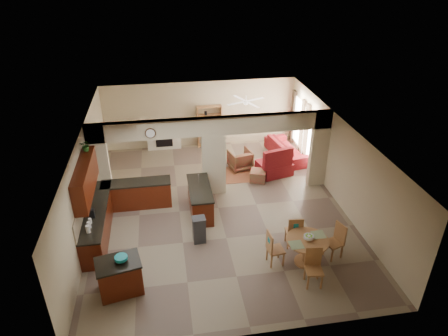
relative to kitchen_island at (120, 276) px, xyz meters
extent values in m
plane|color=#796A53|center=(2.91, 3.20, -0.46)|extent=(10.00, 10.00, 0.00)
plane|color=white|center=(2.91, 3.20, 2.34)|extent=(10.00, 10.00, 0.00)
plane|color=tan|center=(2.91, 8.20, 0.94)|extent=(8.00, 0.00, 8.00)
plane|color=tan|center=(2.91, -1.80, 0.94)|extent=(8.00, 0.00, 8.00)
plane|color=tan|center=(-1.09, 3.20, 0.94)|extent=(0.00, 10.00, 10.00)
plane|color=tan|center=(6.91, 3.20, 0.94)|extent=(0.00, 10.00, 10.00)
cube|color=tan|center=(-0.79, 4.20, 0.94)|extent=(0.60, 0.25, 2.80)
cube|color=tan|center=(2.91, 4.20, 0.64)|extent=(0.80, 0.25, 2.20)
cube|color=tan|center=(6.61, 4.20, 0.94)|extent=(0.60, 0.25, 2.80)
cube|color=tan|center=(2.91, 4.20, 2.04)|extent=(8.00, 0.25, 0.60)
cube|color=#3C1807|center=(-0.79, 2.40, -0.03)|extent=(0.60, 3.20, 0.86)
cube|color=black|center=(-0.79, 2.40, 0.42)|extent=(0.62, 3.22, 0.05)
cube|color=tan|center=(-1.07, 2.40, 0.74)|extent=(0.02, 3.20, 0.55)
cube|color=#3C1807|center=(0.31, 3.77, -0.03)|extent=(2.20, 0.60, 0.86)
cube|color=black|center=(0.31, 3.77, 0.42)|extent=(2.22, 0.62, 0.05)
cube|color=#3C1807|center=(-0.91, 2.40, 1.46)|extent=(0.35, 2.40, 0.90)
cube|color=#3C1807|center=(2.31, 3.10, -0.03)|extent=(0.65, 1.80, 0.86)
cube|color=black|center=(2.31, 3.10, 0.42)|extent=(0.70, 1.85, 0.05)
cube|color=silver|center=(2.31, 2.25, -0.04)|extent=(0.58, 0.04, 0.70)
cylinder|color=#4A2E18|center=(0.91, 4.05, 1.99)|extent=(0.34, 0.03, 0.34)
cube|color=brown|center=(4.11, 5.30, -0.46)|extent=(1.60, 1.30, 0.01)
cube|color=beige|center=(1.31, 8.04, 0.09)|extent=(1.40, 0.28, 1.10)
cube|color=black|center=(1.31, 7.90, 0.04)|extent=(0.70, 0.04, 0.70)
cube|color=beige|center=(1.31, 8.02, 0.69)|extent=(1.60, 0.35, 0.10)
cube|color=#925F32|center=(3.26, 8.02, 0.44)|extent=(1.00, 0.32, 1.80)
cube|color=white|center=(6.88, 5.50, 0.74)|extent=(0.02, 0.90, 1.90)
cube|color=white|center=(6.88, 7.20, 0.74)|extent=(0.02, 0.90, 1.90)
cube|color=white|center=(6.88, 6.35, 0.59)|extent=(0.02, 0.70, 2.10)
cube|color=#3F1919|center=(6.84, 4.90, 0.74)|extent=(0.10, 0.28, 2.30)
cube|color=#3F1919|center=(6.84, 6.10, 0.74)|extent=(0.10, 0.28, 2.30)
cube|color=#3F1919|center=(6.84, 6.60, 0.74)|extent=(0.10, 0.28, 2.30)
cube|color=#3F1919|center=(6.84, 7.80, 0.74)|extent=(0.10, 0.28, 2.30)
cylinder|color=white|center=(4.41, 6.20, 2.10)|extent=(1.00, 1.00, 0.10)
cube|color=#3C1807|center=(0.00, 0.00, -0.03)|extent=(1.13, 0.89, 0.87)
cube|color=black|center=(0.00, 0.00, 0.43)|extent=(1.19, 0.95, 0.05)
cylinder|color=#137E85|center=(0.10, 0.01, 0.53)|extent=(0.31, 0.31, 0.14)
cube|color=#2B2C2E|center=(2.12, 1.60, -0.08)|extent=(0.37, 0.32, 0.76)
cylinder|color=#925F32|center=(4.85, 0.24, 0.29)|extent=(1.13, 1.13, 0.04)
cylinder|color=#925F32|center=(4.85, 0.24, -0.08)|extent=(0.16, 0.16, 0.73)
cylinder|color=#925F32|center=(4.85, 0.24, -0.43)|extent=(0.58, 0.58, 0.06)
cylinder|color=#6FC029|center=(4.87, 0.25, 0.38)|extent=(0.27, 0.27, 0.14)
imported|color=maroon|center=(6.21, 6.43, -0.11)|extent=(2.51, 1.31, 0.70)
cube|color=maroon|center=(5.35, 5.18, -0.23)|extent=(1.37, 1.22, 0.47)
imported|color=maroon|center=(4.15, 5.78, -0.09)|extent=(0.97, 0.98, 0.75)
cube|color=maroon|center=(4.62, 4.74, -0.26)|extent=(0.71, 0.71, 0.40)
imported|color=#1D4412|center=(-0.91, 3.26, 2.08)|extent=(0.36, 0.33, 0.34)
cube|color=#925F32|center=(4.74, 1.02, -0.01)|extent=(0.46, 0.46, 0.05)
cube|color=#925F32|center=(4.92, 1.17, -0.24)|extent=(0.04, 0.04, 0.44)
cube|color=#925F32|center=(4.59, 1.20, -0.24)|extent=(0.04, 0.04, 0.44)
cube|color=#925F32|center=(4.89, 0.83, -0.24)|extent=(0.04, 0.04, 0.44)
cube|color=#925F32|center=(4.55, 0.86, -0.24)|extent=(0.04, 0.04, 0.44)
cube|color=#925F32|center=(4.72, 0.83, 0.29)|extent=(0.42, 0.08, 0.55)
cube|color=#137E85|center=(4.72, 0.80, 0.36)|extent=(0.14, 0.02, 0.14)
cube|color=#925F32|center=(5.67, 0.36, -0.01)|extent=(0.53, 0.53, 0.05)
cube|color=#925F32|center=(5.45, 0.47, -0.24)|extent=(0.04, 0.04, 0.44)
cube|color=#925F32|center=(5.56, 0.14, -0.24)|extent=(0.04, 0.04, 0.44)
cube|color=#925F32|center=(5.77, 0.58, -0.24)|extent=(0.04, 0.04, 0.44)
cube|color=#925F32|center=(5.88, 0.25, -0.24)|extent=(0.04, 0.04, 0.44)
cube|color=#925F32|center=(5.85, 0.42, 0.29)|extent=(0.17, 0.41, 0.55)
cube|color=#137E85|center=(5.87, 0.43, 0.36)|extent=(0.05, 0.14, 0.14)
cube|color=#925F32|center=(4.76, -0.56, -0.01)|extent=(0.46, 0.46, 0.05)
cube|color=#925F32|center=(4.57, -0.71, -0.24)|extent=(0.04, 0.04, 0.44)
cube|color=#925F32|center=(4.91, -0.75, -0.24)|extent=(0.04, 0.04, 0.44)
cube|color=#925F32|center=(4.61, -0.37, -0.24)|extent=(0.04, 0.04, 0.44)
cube|color=#925F32|center=(4.95, -0.41, -0.24)|extent=(0.04, 0.04, 0.44)
cube|color=#925F32|center=(4.78, -0.37, 0.29)|extent=(0.42, 0.09, 0.55)
cube|color=#137E85|center=(4.79, -0.35, 0.36)|extent=(0.14, 0.03, 0.14)
cube|color=#925F32|center=(4.03, 0.35, -0.01)|extent=(0.46, 0.46, 0.05)
cube|color=#925F32|center=(4.22, 0.20, -0.24)|extent=(0.04, 0.04, 0.44)
cube|color=#925F32|center=(4.18, 0.54, -0.24)|extent=(0.04, 0.04, 0.44)
cube|color=#925F32|center=(3.88, 0.17, -0.24)|extent=(0.04, 0.04, 0.44)
cube|color=#925F32|center=(3.85, 0.51, -0.24)|extent=(0.04, 0.04, 0.44)
cube|color=#925F32|center=(3.84, 0.34, 0.29)|extent=(0.08, 0.42, 0.55)
cube|color=#137E85|center=(3.82, 0.33, 0.36)|extent=(0.02, 0.14, 0.14)
camera|label=1|loc=(1.34, -7.60, 6.98)|focal=32.00mm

